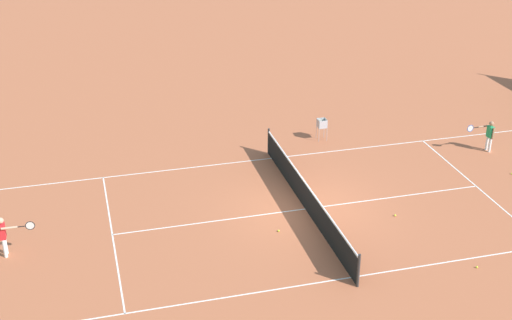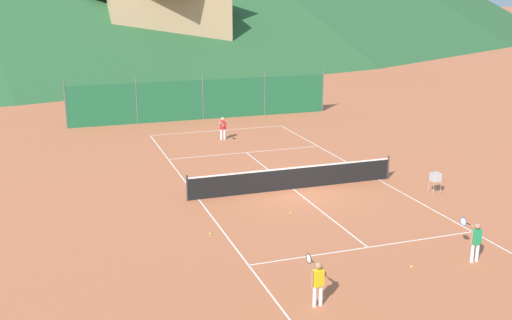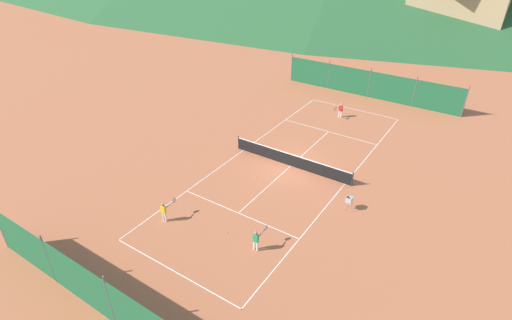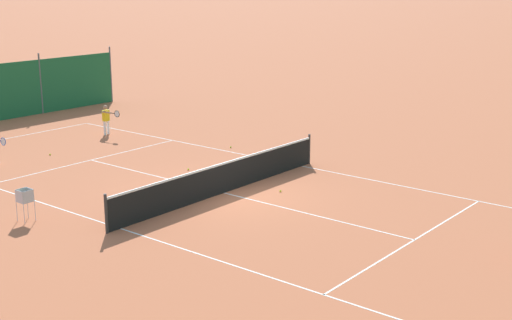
% 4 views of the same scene
% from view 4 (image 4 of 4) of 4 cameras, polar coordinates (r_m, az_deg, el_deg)
% --- Properties ---
extents(ground_plane, '(600.00, 600.00, 0.00)m').
position_cam_4_polar(ground_plane, '(21.85, -2.59, -2.65)').
color(ground_plane, '#B7603D').
extents(court_line_markings, '(8.25, 23.85, 0.01)m').
position_cam_4_polar(court_line_markings, '(21.85, -2.59, -2.64)').
color(court_line_markings, white).
rests_on(court_line_markings, ground).
extents(tennis_net, '(9.18, 0.08, 1.06)m').
position_cam_4_polar(tennis_net, '(21.71, -2.60, -1.39)').
color(tennis_net, '#2D2D2D').
rests_on(tennis_net, ground).
extents(player_near_baseline, '(0.42, 1.05, 1.25)m').
position_cam_4_polar(player_near_baseline, '(30.34, -11.86, 3.34)').
color(player_near_baseline, white).
rests_on(player_near_baseline, ground).
extents(tennis_ball_alley_right, '(0.07, 0.07, 0.07)m').
position_cam_4_polar(tennis_ball_alley_right, '(24.47, -5.43, -0.74)').
color(tennis_ball_alley_right, '#CCE033').
rests_on(tennis_ball_alley_right, ground).
extents(tennis_ball_alley_left, '(0.07, 0.07, 0.07)m').
position_cam_4_polar(tennis_ball_alley_left, '(27.54, -2.04, 1.04)').
color(tennis_ball_alley_left, '#CCE033').
rests_on(tennis_ball_alley_left, ground).
extents(tennis_ball_mid_court, '(0.07, 0.07, 0.07)m').
position_cam_4_polar(tennis_ball_mid_court, '(27.47, -16.16, 0.43)').
color(tennis_ball_mid_court, '#CCE033').
rests_on(tennis_ball_mid_court, ground).
extents(tennis_ball_near_corner, '(0.07, 0.07, 0.07)m').
position_cam_4_polar(tennis_ball_near_corner, '(21.92, 1.97, -2.49)').
color(tennis_ball_near_corner, '#CCE033').
rests_on(tennis_ball_near_corner, ground).
extents(ball_hopper, '(0.36, 0.36, 0.89)m').
position_cam_4_polar(ball_hopper, '(20.15, -17.98, -2.89)').
color(ball_hopper, '#B7B7BC').
rests_on(ball_hopper, ground).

